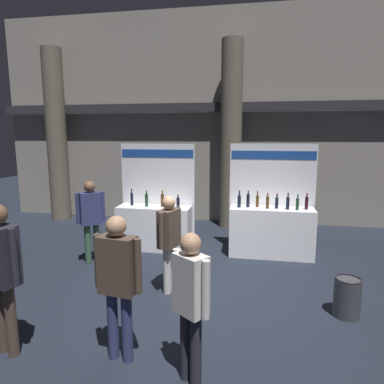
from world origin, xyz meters
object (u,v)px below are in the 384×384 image
(exhibitor_booth_0, at_px, (155,223))
(visitor_9, at_px, (191,297))
(visitor_5, at_px, (91,215))
(exhibitor_booth_1, at_px, (271,227))
(trash_bin, at_px, (347,297))
(visitor_1, at_px, (1,265))
(visitor_7, at_px, (118,276))
(visitor_4, at_px, (169,236))

(exhibitor_booth_0, height_order, visitor_9, exhibitor_booth_0)
(visitor_5, bearing_deg, exhibitor_booth_0, 14.65)
(exhibitor_booth_0, distance_m, exhibitor_booth_1, 2.58)
(exhibitor_booth_1, height_order, visitor_5, exhibitor_booth_1)
(trash_bin, height_order, visitor_9, visitor_9)
(exhibitor_booth_0, distance_m, visitor_1, 4.08)
(exhibitor_booth_0, relative_size, visitor_7, 1.39)
(visitor_1, height_order, visitor_5, visitor_1)
(visitor_7, bearing_deg, exhibitor_booth_0, -71.00)
(visitor_4, relative_size, visitor_9, 0.99)
(exhibitor_booth_0, distance_m, visitor_5, 1.55)
(exhibitor_booth_0, relative_size, visitor_9, 1.46)
(exhibitor_booth_0, relative_size, trash_bin, 4.11)
(exhibitor_booth_1, bearing_deg, visitor_7, -115.91)
(exhibitor_booth_1, distance_m, visitor_4, 2.72)
(visitor_4, height_order, visitor_7, visitor_7)
(visitor_5, height_order, visitor_7, visitor_7)
(visitor_1, bearing_deg, visitor_7, -156.40)
(trash_bin, distance_m, visitor_1, 4.55)
(exhibitor_booth_1, relative_size, visitor_4, 1.48)
(visitor_5, bearing_deg, trash_bin, -50.03)
(visitor_4, bearing_deg, visitor_7, -167.78)
(exhibitor_booth_1, bearing_deg, visitor_9, -103.92)
(exhibitor_booth_0, relative_size, visitor_5, 1.41)
(trash_bin, bearing_deg, exhibitor_booth_1, 111.85)
(exhibitor_booth_0, xyz_separation_m, visitor_7, (0.71, -3.86, 0.43))
(exhibitor_booth_1, xyz_separation_m, visitor_4, (-1.73, -2.07, 0.33))
(trash_bin, xyz_separation_m, visitor_4, (-2.68, 0.31, 0.67))
(trash_bin, distance_m, visitor_4, 2.78)
(visitor_4, xyz_separation_m, visitor_7, (-0.14, -1.78, 0.07))
(visitor_4, bearing_deg, visitor_5, 79.28)
(visitor_9, bearing_deg, exhibitor_booth_0, -31.32)
(exhibitor_booth_0, bearing_deg, trash_bin, -34.10)
(visitor_4, height_order, visitor_5, visitor_5)
(exhibitor_booth_0, distance_m, visitor_4, 2.27)
(visitor_9, bearing_deg, visitor_5, -11.54)
(visitor_9, bearing_deg, visitor_4, -32.53)
(visitor_5, distance_m, visitor_7, 3.21)
(exhibitor_booth_0, xyz_separation_m, visitor_5, (-0.98, -1.13, 0.41))
(visitor_5, bearing_deg, visitor_1, -117.78)
(exhibitor_booth_1, height_order, visitor_1, exhibitor_booth_1)
(visitor_4, xyz_separation_m, visitor_5, (-1.83, 0.95, 0.05))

